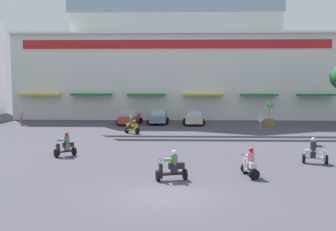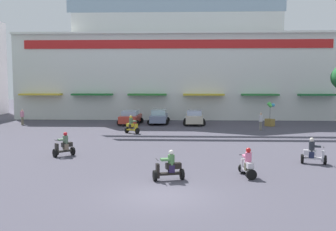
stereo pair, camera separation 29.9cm
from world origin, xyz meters
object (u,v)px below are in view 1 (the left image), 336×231
Objects in this scene: scooter_rider_5 at (132,126)px; scooter_rider_1 at (65,146)px; pedestrian_0 at (21,116)px; balloon_vendor_cart at (269,116)px; parked_car_1 at (158,117)px; scooter_rider_0 at (172,168)px; scooter_rider_4 at (315,153)px; pedestrian_1 at (260,120)px; parked_car_2 at (194,117)px; parked_car_0 at (130,117)px; scooter_rider_2 at (250,165)px.

scooter_rider_1 is at bearing -105.12° from scooter_rider_5.
pedestrian_0 is 0.65× the size of balloon_vendor_cart.
scooter_rider_5 is 13.92m from pedestrian_0.
parked_car_1 is 2.87× the size of scooter_rider_0.
pedestrian_1 is (-0.10, 14.76, 0.34)m from scooter_rider_4.
scooter_rider_4 is (14.86, -1.60, -0.03)m from scooter_rider_1.
parked_car_2 is 2.39× the size of pedestrian_0.
pedestrian_0 reaches higher than parked_car_1.
parked_car_1 is 7.95m from scooter_rider_5.
balloon_vendor_cart is (11.60, -1.73, 0.22)m from parked_car_1.
parked_car_0 is 0.97× the size of parked_car_1.
balloon_vendor_cart is at bearing -0.22° from pedestrian_0.
parked_car_1 is at bearing 6.45° from pedestrian_0.
scooter_rider_0 is at bearing -39.42° from scooter_rider_1.
parked_car_2 is at bearing 173.70° from balloon_vendor_cart.
pedestrian_1 is (4.12, 17.92, 0.34)m from scooter_rider_2.
pedestrian_1 is 3.71m from balloon_vendor_cart.
scooter_rider_5 reaches higher than scooter_rider_2.
parked_car_2 is at bearing -0.69° from parked_car_0.
balloon_vendor_cart reaches higher than scooter_rider_2.
scooter_rider_4 is 30.55m from pedestrian_0.
scooter_rider_4 is at bearing 26.31° from scooter_rider_0.
scooter_rider_4 is at bearing -36.56° from pedestrian_0.
scooter_rider_1 is at bearing 155.88° from scooter_rider_2.
pedestrian_1 is at bearing 77.04° from scooter_rider_2.
parked_car_0 is at bearing 176.32° from balloon_vendor_cart.
scooter_rider_5 is (-1.92, -7.71, -0.12)m from parked_car_1.
balloon_vendor_cart is (1.50, 18.10, 0.40)m from scooter_rider_4.
scooter_rider_2 is (2.05, -22.12, -0.18)m from parked_car_2.
scooter_rider_1 is (-1.77, -17.44, -0.12)m from parked_car_0.
scooter_rider_0 is at bearing -76.20° from scooter_rider_5.
scooter_rider_4 is at bearing 36.83° from scooter_rider_2.
scooter_rider_4 is (10.10, -19.83, -0.17)m from parked_car_1.
pedestrian_1 reaches higher than scooter_rider_2.
parked_car_0 is at bearing 161.75° from pedestrian_1.
parked_car_1 is 2.73× the size of pedestrian_0.
scooter_rider_1 is at bearing 173.85° from scooter_rider_4.
scooter_rider_2 is at bearing -24.12° from scooter_rider_1.
scooter_rider_4 is at bearing -71.68° from parked_car_2.
parked_car_0 is 2.86× the size of scooter_rider_2.
parked_car_0 is at bearing 98.83° from scooter_rider_5.
parked_car_2 is at bearing 108.32° from scooter_rider_4.
pedestrian_0 reaches higher than parked_car_2.
parked_car_0 is 2.85× the size of scooter_rider_1.
scooter_rider_1 is at bearing -95.78° from parked_car_0.
scooter_rider_1 is 11.66m from scooter_rider_2.
parked_car_2 is at bearing 145.77° from pedestrian_1.
parked_car_1 is 23.74m from scooter_rider_2.
scooter_rider_0 is 0.98× the size of scooter_rider_5.
scooter_rider_4 is 18.17m from balloon_vendor_cart.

